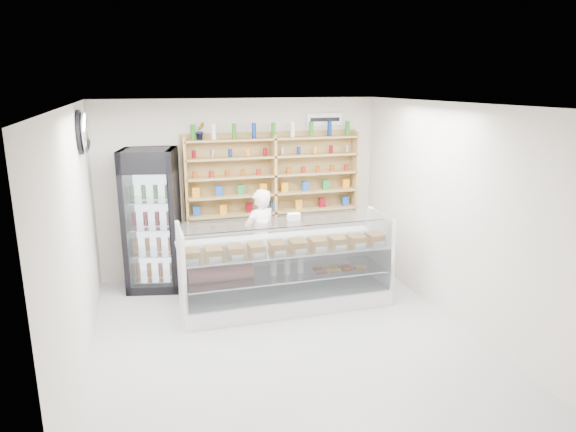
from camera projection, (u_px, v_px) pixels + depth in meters
name	position (u px, v px, depth m)	size (l,w,h in m)	color
room	(285.00, 228.00, 5.94)	(5.00, 5.00, 5.00)	#ACACB1
display_counter	(286.00, 282.00, 7.11)	(2.87, 0.86, 1.25)	white
shop_worker	(260.00, 238.00, 7.77)	(0.55, 0.36, 1.51)	white
drinks_cooler	(152.00, 220.00, 7.61)	(0.90, 0.89, 2.11)	black
wall_shelving	(274.00, 175.00, 8.20)	(2.84, 0.28, 1.33)	tan
potted_plant	(200.00, 131.00, 7.70)	(0.15, 0.12, 0.27)	#1E6626
security_mirror	(84.00, 132.00, 6.19)	(0.15, 0.50, 0.50)	silver
wall_sign	(325.00, 119.00, 8.36)	(0.62, 0.03, 0.20)	white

